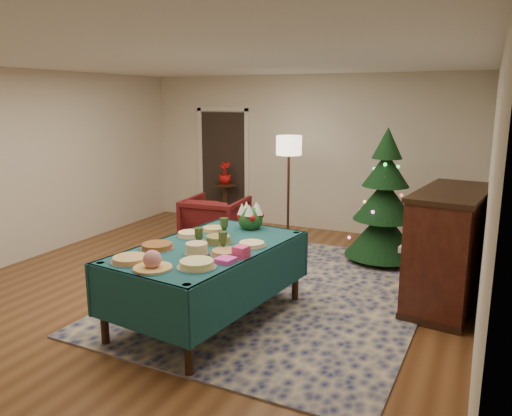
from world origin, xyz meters
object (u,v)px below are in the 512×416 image
at_px(buffet_table, 209,261).
at_px(side_table, 225,204).
at_px(potted_plant, 225,178).
at_px(armchair, 216,220).
at_px(christmas_tree, 384,203).
at_px(gift_box, 241,252).
at_px(floor_lamp, 289,152).
at_px(piano, 449,249).

relative_size(buffet_table, side_table, 3.02).
bearing_deg(side_table, potted_plant, 116.57).
height_order(armchair, christmas_tree, christmas_tree).
bearing_deg(potted_plant, armchair, -66.64).
relative_size(gift_box, christmas_tree, 0.07).
relative_size(floor_lamp, christmas_tree, 0.89).
height_order(christmas_tree, piano, christmas_tree).
relative_size(potted_plant, christmas_tree, 0.21).
distance_m(floor_lamp, piano, 3.28).
height_order(potted_plant, christmas_tree, christmas_tree).
height_order(gift_box, christmas_tree, christmas_tree).
bearing_deg(piano, side_table, 150.52).
bearing_deg(buffet_table, floor_lamp, 97.20).
relative_size(buffet_table, gift_box, 17.13).
distance_m(side_table, potted_plant, 0.50).
xyz_separation_m(buffet_table, potted_plant, (-1.88, 3.82, 0.20)).
relative_size(floor_lamp, potted_plant, 4.18).
bearing_deg(potted_plant, side_table, -63.43).
relative_size(side_table, piano, 0.46).
relative_size(armchair, side_table, 1.21).
bearing_deg(potted_plant, buffet_table, -63.84).
relative_size(buffet_table, potted_plant, 5.48).
xyz_separation_m(armchair, potted_plant, (-0.65, 1.51, 0.41)).
relative_size(armchair, piano, 0.56).
bearing_deg(piano, gift_box, -135.43).
bearing_deg(armchair, christmas_tree, -174.71).
bearing_deg(floor_lamp, potted_plant, 160.92).
relative_size(potted_plant, piano, 0.26).
relative_size(armchair, floor_lamp, 0.53).
bearing_deg(buffet_table, gift_box, -21.84).
bearing_deg(side_table, buffet_table, -63.84).
height_order(floor_lamp, christmas_tree, christmas_tree).
relative_size(buffet_table, floor_lamp, 1.31).
xyz_separation_m(floor_lamp, christmas_tree, (1.67, -0.58, -0.59)).
bearing_deg(side_table, piano, -29.48).
distance_m(buffet_table, potted_plant, 4.26).
xyz_separation_m(armchair, floor_lamp, (0.81, 1.01, 1.00)).
xyz_separation_m(side_table, potted_plant, (-0.00, 0.00, 0.50)).
xyz_separation_m(potted_plant, christmas_tree, (3.13, -1.08, 0.00)).
relative_size(gift_box, potted_plant, 0.32).
height_order(floor_lamp, side_table, floor_lamp).
bearing_deg(gift_box, side_table, 120.34).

